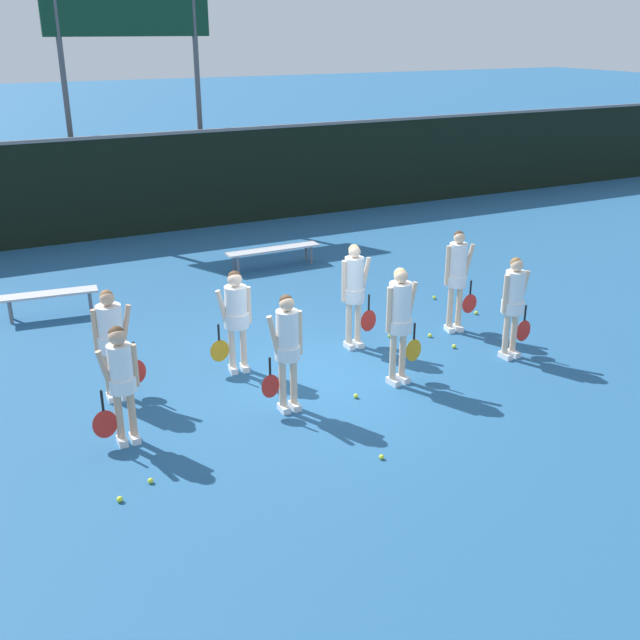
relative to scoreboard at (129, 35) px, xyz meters
The scene contains 22 objects.
ground_plane 11.62m from the scoreboard, 89.81° to the right, with size 140.00×140.00×0.00m, color #235684.
fence_windscreen 3.67m from the scoreboard, 87.96° to the right, with size 60.00×0.08×2.56m.
scoreboard is the anchor object (origin of this frame).
bench_courtside 8.19m from the scoreboard, 118.62° to the right, with size 1.74×0.54×0.46m.
bench_far 6.94m from the scoreboard, 72.75° to the right, with size 2.15×0.38×0.44m.
player_0 12.24m from the scoreboard, 105.46° to the right, with size 0.65×0.35×1.61m.
player_1 11.98m from the scoreboard, 94.36° to the right, with size 0.63×0.35×1.71m.
player_2 11.92m from the scoreboard, 85.08° to the right, with size 0.66×0.38×1.81m.
player_3 12.31m from the scoreboard, 74.61° to the right, with size 0.65×0.36×1.68m.
player_4 11.01m from the scoreboard, 106.50° to the right, with size 0.68×0.41×1.65m.
player_5 10.59m from the scoreboard, 96.05° to the right, with size 0.68×0.39×1.63m.
player_6 10.54m from the scoreboard, 83.95° to the right, with size 0.65×0.36×1.77m.
player_7 11.04m from the scoreboard, 73.33° to the right, with size 0.64×0.36×1.81m.
tennis_ball_0 11.31m from the scoreboard, 68.10° to the right, with size 0.07×0.07×0.07m, color #CCE033.
tennis_ball_1 11.91m from the scoreboard, 76.70° to the right, with size 0.07×0.07×0.07m, color #CCE033.
tennis_ball_2 12.41m from the scoreboard, 89.22° to the right, with size 0.07×0.07×0.07m, color #CCE033.
tennis_ball_3 13.81m from the scoreboard, 105.60° to the right, with size 0.07×0.07×0.07m, color #CCE033.
tennis_ball_4 11.38m from the scoreboard, 76.47° to the right, with size 0.07×0.07×0.07m, color #CCE033.
tennis_ball_5 10.99m from the scoreboard, 79.57° to the right, with size 0.07×0.07×0.07m, color #CCE033.
tennis_ball_6 13.52m from the scoreboard, 104.07° to the right, with size 0.07×0.07×0.07m, color #CCE033.
tennis_ball_7 10.36m from the scoreboard, 66.87° to the right, with size 0.07×0.07×0.07m, color #CCE033.
tennis_ball_8 13.89m from the scoreboard, 91.59° to the right, with size 0.06×0.06×0.06m, color #CCE033.
Camera 1 is at (-4.68, -9.31, 5.03)m, focal length 42.00 mm.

